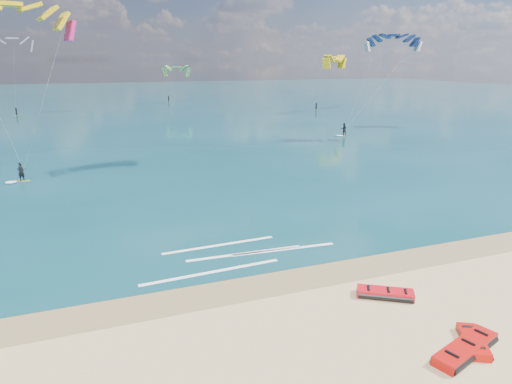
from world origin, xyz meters
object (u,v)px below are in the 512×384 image
(packed_kite_mid, at_px, (385,297))
(kitesurfer_main, at_px, (15,89))
(packed_kite_right, at_px, (473,345))
(packed_kite_left, at_px, (465,353))
(kitesurfer_far, at_px, (370,79))

(packed_kite_mid, bearing_deg, kitesurfer_main, 155.84)
(packed_kite_right, height_order, kitesurfer_main, kitesurfer_main)
(packed_kite_left, relative_size, packed_kite_mid, 1.28)
(packed_kite_mid, relative_size, kitesurfer_main, 0.17)
(packed_kite_left, distance_m, kitesurfer_far, 48.15)
(kitesurfer_main, bearing_deg, packed_kite_left, -56.81)
(kitesurfer_far, bearing_deg, kitesurfer_main, -178.11)
(kitesurfer_main, relative_size, kitesurfer_far, 1.06)
(packed_kite_mid, xyz_separation_m, kitesurfer_main, (-16.17, 24.23, 7.81))
(packed_kite_left, xyz_separation_m, packed_kite_right, (0.62, 0.27, 0.00))
(packed_kite_left, distance_m, packed_kite_right, 0.68)
(packed_kite_left, bearing_deg, kitesurfer_far, 42.45)
(packed_kite_left, relative_size, kitesurfer_far, 0.23)
(packed_kite_mid, distance_m, kitesurfer_far, 44.62)
(packed_kite_right, bearing_deg, kitesurfer_main, 59.68)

